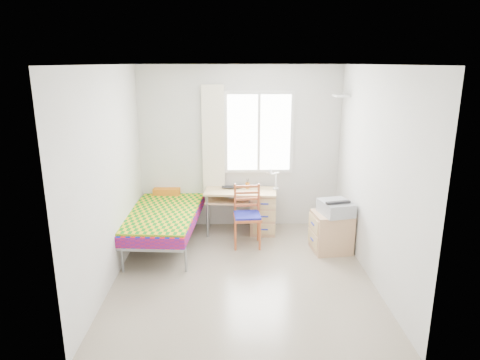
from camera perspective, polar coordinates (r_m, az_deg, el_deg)
name	(u,v)px	position (r m, az deg, el deg)	size (l,w,h in m)	color
floor	(242,273)	(5.64, 0.33, -12.35)	(3.50, 3.50, 0.00)	#BCAD93
ceiling	(243,65)	(4.99, 0.38, 15.12)	(3.50, 3.50, 0.00)	white
wall_back	(240,148)	(6.87, -0.01, 4.28)	(3.20, 3.20, 0.00)	silver
wall_left	(110,177)	(5.36, -16.99, 0.42)	(3.50, 3.50, 0.00)	silver
wall_right	(374,175)	(5.44, 17.46, 0.59)	(3.50, 3.50, 0.00)	silver
window	(259,133)	(6.81, 2.53, 6.31)	(1.10, 0.04, 1.30)	white
curtain	(213,140)	(6.77, -3.57, 5.39)	(0.35, 0.05, 1.70)	white
floating_shelf	(341,96)	(6.60, 13.33, 10.88)	(0.20, 0.32, 0.03)	white
bed	(165,212)	(6.54, -9.96, -4.26)	(1.15, 2.21, 0.93)	gray
desk	(259,209)	(6.79, 2.50, -3.92)	(1.15, 0.60, 0.69)	#DDBE74
chair	(248,212)	(6.29, 1.03, -4.24)	(0.42, 0.42, 0.91)	#AC3D21
cabinet	(331,232)	(6.29, 12.05, -6.80)	(0.58, 0.52, 0.57)	tan
printer	(336,207)	(6.13, 12.67, -3.59)	(0.49, 0.54, 0.20)	#B0B3B8
laptop	(232,188)	(6.76, -1.10, -1.09)	(0.32, 0.20, 0.03)	black
pen_cup	(247,186)	(6.79, 1.01, -0.74)	(0.07, 0.07, 0.09)	orange
task_lamp	(273,177)	(6.57, 4.41, 0.36)	(0.21, 0.31, 0.37)	white
book	(228,196)	(6.75, -1.67, -2.15)	(0.16, 0.22, 0.02)	gray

